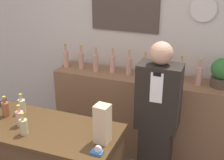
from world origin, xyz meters
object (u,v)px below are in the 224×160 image
at_px(paper_bag, 102,124).
at_px(potted_plant, 221,73).
at_px(shopkeeper, 157,122).
at_px(tape_dispenser, 97,151).

bearing_deg(paper_bag, potted_plant, 58.25).
distance_m(shopkeeper, potted_plant, 0.88).
distance_m(potted_plant, paper_bag, 1.54).
xyz_separation_m(shopkeeper, potted_plant, (0.52, 0.62, 0.36)).
height_order(shopkeeper, paper_bag, shopkeeper).
bearing_deg(potted_plant, tape_dispenser, -118.07).
distance_m(shopkeeper, paper_bag, 0.81).
bearing_deg(potted_plant, shopkeeper, -130.29).
height_order(paper_bag, tape_dispenser, paper_bag).
bearing_deg(paper_bag, shopkeeper, 67.46).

